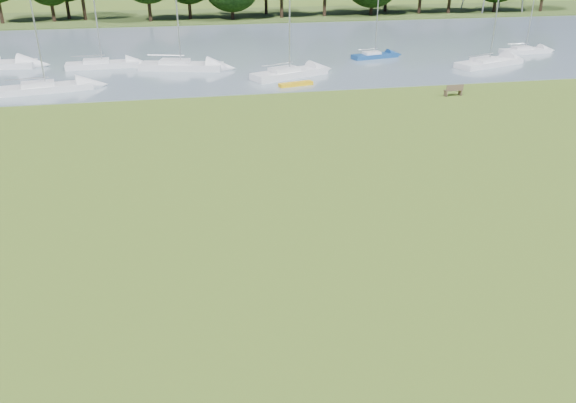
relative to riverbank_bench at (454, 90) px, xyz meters
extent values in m
plane|color=olive|center=(-15.81, -18.53, -0.45)|extent=(220.00, 220.00, 0.00)
cube|color=gray|center=(-15.81, 23.47, -0.45)|extent=(220.00, 40.00, 0.10)
cube|color=#4C6626|center=(-15.81, 53.47, -0.45)|extent=(220.00, 20.00, 0.40)
cube|color=brown|center=(-0.64, 0.02, -0.23)|extent=(0.11, 0.44, 0.45)
cube|color=brown|center=(0.63, 0.11, -0.23)|extent=(0.11, 0.44, 0.45)
cube|color=brown|center=(-0.01, 0.07, 0.00)|extent=(1.49, 0.55, 0.05)
cube|color=brown|center=(0.01, -0.13, 0.23)|extent=(1.46, 0.16, 0.44)
cube|color=yellow|center=(-11.23, 5.47, -0.26)|extent=(2.97, 1.31, 0.29)
cylinder|color=black|center=(-38.81, 49.47, 1.44)|extent=(0.44, 0.44, 3.38)
cylinder|color=black|center=(-31.81, 49.47, 1.57)|extent=(0.44, 0.44, 3.64)
cylinder|color=black|center=(-24.81, 49.47, 1.18)|extent=(0.44, 0.44, 2.87)
cylinder|color=black|center=(-17.81, 49.47, 1.31)|extent=(0.44, 0.44, 3.13)
cylinder|color=black|center=(-10.81, 49.47, 1.44)|extent=(0.44, 0.44, 3.38)
cylinder|color=black|center=(-3.81, 49.47, 1.57)|extent=(0.44, 0.44, 3.64)
cylinder|color=black|center=(3.19, 49.47, 1.18)|extent=(0.44, 0.44, 2.87)
cylinder|color=black|center=(10.19, 49.47, 1.31)|extent=(0.44, 0.44, 3.13)
cylinder|color=black|center=(17.19, 49.47, 1.44)|extent=(0.44, 0.44, 3.38)
cylinder|color=black|center=(24.19, 49.47, 1.57)|extent=(0.44, 0.44, 3.64)
cylinder|color=black|center=(31.19, 49.47, 1.18)|extent=(0.44, 0.44, 2.87)
cylinder|color=black|center=(38.19, 49.47, 1.31)|extent=(0.44, 0.44, 3.13)
cube|color=navy|center=(-0.87, 15.63, -0.10)|extent=(5.00, 2.35, 0.60)
cube|color=white|center=(-1.25, 15.54, 0.26)|extent=(1.87, 1.40, 0.38)
cylinder|color=#A5A8AD|center=(-0.87, 15.63, 3.10)|extent=(0.10, 0.10, 6.15)
cube|color=white|center=(-30.97, 7.54, -0.05)|extent=(7.22, 3.28, 0.70)
cube|color=white|center=(-31.51, 7.43, 0.37)|extent=(2.70, 1.98, 0.45)
cylinder|color=#A5A8AD|center=(-30.97, 7.54, 4.42)|extent=(0.12, 0.12, 8.64)
cube|color=white|center=(-27.50, 16.20, -0.04)|extent=(6.68, 2.27, 0.72)
cube|color=white|center=(-28.02, 16.17, 0.40)|extent=(2.39, 1.59, 0.46)
cylinder|color=#A5A8AD|center=(-27.50, 16.20, 4.81)|extent=(0.12, 0.12, 9.39)
cube|color=white|center=(-11.07, 8.85, -0.01)|extent=(7.25, 4.62, 0.79)
cube|color=white|center=(-11.59, 8.62, 0.47)|extent=(2.88, 2.41, 0.51)
cylinder|color=#A5A8AD|center=(-11.07, 8.85, 4.87)|extent=(0.14, 0.14, 9.41)
cube|color=white|center=(-20.27, 13.89, 0.00)|extent=(7.84, 4.05, 0.80)
cube|color=white|center=(-20.85, 14.05, 0.49)|extent=(2.99, 2.31, 0.52)
cylinder|color=#A5A8AD|center=(-20.27, 13.89, 4.12)|extent=(0.14, 0.14, 7.90)
cube|color=white|center=(8.55, 9.88, -0.04)|extent=(7.63, 4.46, 0.72)
cube|color=white|center=(8.00, 9.68, 0.40)|extent=(2.98, 2.40, 0.46)
cylinder|color=#A5A8AD|center=(8.55, 9.88, 4.55)|extent=(0.12, 0.12, 8.88)
cube|color=white|center=(15.65, 15.09, -0.08)|extent=(5.46, 1.73, 0.64)
cube|color=white|center=(15.22, 15.08, 0.31)|extent=(1.94, 1.26, 0.41)
cylinder|color=#A5A8AD|center=(15.65, 15.09, 3.76)|extent=(0.11, 0.11, 7.41)
camera|label=1|loc=(-20.87, -39.28, 10.42)|focal=35.00mm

